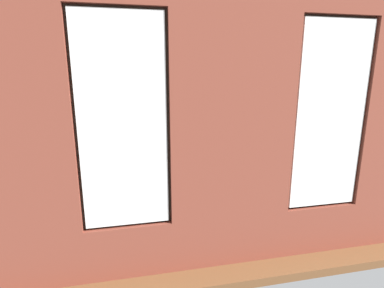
{
  "coord_description": "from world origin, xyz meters",
  "views": [
    {
      "loc": [
        1.05,
        5.21,
        2.12
      ],
      "look_at": [
        0.01,
        0.4,
        0.91
      ],
      "focal_mm": 28.0,
      "sensor_mm": 36.0,
      "label": 1
    }
  ],
  "objects_px": {
    "table_plant_small": "(164,155)",
    "potted_plant_mid_room_small": "(216,150)",
    "remote_silver": "(188,158)",
    "couch_left": "(313,167)",
    "coffee_table": "(182,160)",
    "potted_plant_beside_window_right": "(10,200)",
    "candle_jar": "(182,155)",
    "potted_plant_corner_near_left": "(271,135)",
    "papasan_chair": "(163,148)",
    "potted_plant_by_left_couch": "(264,148)",
    "media_console": "(37,177)",
    "couch_by_window": "(210,209)",
    "cup_ceramic": "(173,154)",
    "remote_gray": "(197,154)",
    "potted_plant_foreground_right": "(66,143)",
    "tv_flatscreen": "(33,145)",
    "potted_plant_near_tv": "(53,164)"
  },
  "relations": [
    {
      "from": "tv_flatscreen",
      "to": "potted_plant_corner_near_left",
      "type": "xyz_separation_m",
      "value": [
        -5.27,
        -1.29,
        -0.31
      ]
    },
    {
      "from": "potted_plant_by_left_couch",
      "to": "potted_plant_foreground_right",
      "type": "height_order",
      "value": "potted_plant_foreground_right"
    },
    {
      "from": "remote_silver",
      "to": "papasan_chair",
      "type": "height_order",
      "value": "papasan_chair"
    },
    {
      "from": "coffee_table",
      "to": "potted_plant_beside_window_right",
      "type": "height_order",
      "value": "potted_plant_beside_window_right"
    },
    {
      "from": "potted_plant_mid_room_small",
      "to": "remote_silver",
      "type": "bearing_deg",
      "value": 38.61
    },
    {
      "from": "remote_silver",
      "to": "potted_plant_mid_room_small",
      "type": "distance_m",
      "value": 0.96
    },
    {
      "from": "potted_plant_corner_near_left",
      "to": "potted_plant_mid_room_small",
      "type": "distance_m",
      "value": 1.92
    },
    {
      "from": "tv_flatscreen",
      "to": "papasan_chair",
      "type": "distance_m",
      "value": 2.62
    },
    {
      "from": "couch_by_window",
      "to": "couch_left",
      "type": "height_order",
      "value": "same"
    },
    {
      "from": "table_plant_small",
      "to": "potted_plant_mid_room_small",
      "type": "relative_size",
      "value": 0.31
    },
    {
      "from": "table_plant_small",
      "to": "potted_plant_by_left_couch",
      "type": "xyz_separation_m",
      "value": [
        -2.39,
        -0.66,
        -0.16
      ]
    },
    {
      "from": "tv_flatscreen",
      "to": "potted_plant_mid_room_small",
      "type": "distance_m",
      "value": 3.59
    },
    {
      "from": "coffee_table",
      "to": "papasan_chair",
      "type": "height_order",
      "value": "papasan_chair"
    },
    {
      "from": "potted_plant_corner_near_left",
      "to": "potted_plant_mid_room_small",
      "type": "xyz_separation_m",
      "value": [
        1.74,
        0.81,
        -0.08
      ]
    },
    {
      "from": "candle_jar",
      "to": "potted_plant_beside_window_right",
      "type": "distance_m",
      "value": 3.23
    },
    {
      "from": "couch_left",
      "to": "tv_flatscreen",
      "type": "bearing_deg",
      "value": -102.68
    },
    {
      "from": "coffee_table",
      "to": "potted_plant_beside_window_right",
      "type": "xyz_separation_m",
      "value": [
        2.33,
        2.23,
        0.34
      ]
    },
    {
      "from": "couch_left",
      "to": "coffee_table",
      "type": "height_order",
      "value": "couch_left"
    },
    {
      "from": "couch_by_window",
      "to": "cup_ceramic",
      "type": "distance_m",
      "value": 2.23
    },
    {
      "from": "table_plant_small",
      "to": "media_console",
      "type": "height_order",
      "value": "table_plant_small"
    },
    {
      "from": "cup_ceramic",
      "to": "tv_flatscreen",
      "type": "xyz_separation_m",
      "value": [
        2.54,
        0.1,
        0.33
      ]
    },
    {
      "from": "remote_gray",
      "to": "potted_plant_foreground_right",
      "type": "bearing_deg",
      "value": 119.36
    },
    {
      "from": "remote_silver",
      "to": "couch_left",
      "type": "bearing_deg",
      "value": 59.23
    },
    {
      "from": "papasan_chair",
      "to": "media_console",
      "type": "bearing_deg",
      "value": 20.77
    },
    {
      "from": "potted_plant_foreground_right",
      "to": "potted_plant_corner_near_left",
      "type": "bearing_deg",
      "value": -179.42
    },
    {
      "from": "couch_by_window",
      "to": "potted_plant_by_left_couch",
      "type": "bearing_deg",
      "value": -127.46
    },
    {
      "from": "papasan_chair",
      "to": "potted_plant_foreground_right",
      "type": "distance_m",
      "value": 2.15
    },
    {
      "from": "coffee_table",
      "to": "potted_plant_mid_room_small",
      "type": "height_order",
      "value": "potted_plant_mid_room_small"
    },
    {
      "from": "table_plant_small",
      "to": "candle_jar",
      "type": "bearing_deg",
      "value": -161.55
    },
    {
      "from": "couch_left",
      "to": "potted_plant_mid_room_small",
      "type": "relative_size",
      "value": 2.79
    },
    {
      "from": "potted_plant_by_left_couch",
      "to": "couch_left",
      "type": "bearing_deg",
      "value": 106.86
    },
    {
      "from": "table_plant_small",
      "to": "potted_plant_mid_room_small",
      "type": "xyz_separation_m",
      "value": [
        -1.21,
        -0.6,
        -0.12
      ]
    },
    {
      "from": "table_plant_small",
      "to": "media_console",
      "type": "xyz_separation_m",
      "value": [
        2.33,
        -0.12,
        -0.31
      ]
    },
    {
      "from": "remote_gray",
      "to": "potted_plant_mid_room_small",
      "type": "relative_size",
      "value": 0.26
    },
    {
      "from": "potted_plant_beside_window_right",
      "to": "candle_jar",
      "type": "bearing_deg",
      "value": -136.24
    },
    {
      "from": "couch_left",
      "to": "potted_plant_near_tv",
      "type": "bearing_deg",
      "value": -91.31
    },
    {
      "from": "couch_left",
      "to": "potted_plant_corner_near_left",
      "type": "xyz_separation_m",
      "value": [
        -0.15,
        -2.07,
        0.18
      ]
    },
    {
      "from": "potted_plant_mid_room_small",
      "to": "media_console",
      "type": "bearing_deg",
      "value": 7.67
    },
    {
      "from": "candle_jar",
      "to": "remote_silver",
      "type": "bearing_deg",
      "value": 126.85
    },
    {
      "from": "cup_ceramic",
      "to": "media_console",
      "type": "bearing_deg",
      "value": 2.33
    },
    {
      "from": "papasan_chair",
      "to": "potted_plant_near_tv",
      "type": "xyz_separation_m",
      "value": [
        1.87,
        1.91,
        0.33
      ]
    },
    {
      "from": "couch_left",
      "to": "potted_plant_corner_near_left",
      "type": "height_order",
      "value": "potted_plant_corner_near_left"
    },
    {
      "from": "media_console",
      "to": "tv_flatscreen",
      "type": "height_order",
      "value": "tv_flatscreen"
    },
    {
      "from": "table_plant_small",
      "to": "coffee_table",
      "type": "bearing_deg",
      "value": -161.55
    },
    {
      "from": "remote_silver",
      "to": "potted_plant_foreground_right",
      "type": "relative_size",
      "value": 0.2
    },
    {
      "from": "table_plant_small",
      "to": "potted_plant_near_tv",
      "type": "bearing_deg",
      "value": 26.12
    },
    {
      "from": "candle_jar",
      "to": "remote_silver",
      "type": "relative_size",
      "value": 0.58
    },
    {
      "from": "potted_plant_foreground_right",
      "to": "couch_by_window",
      "type": "bearing_deg",
      "value": 125.37
    },
    {
      "from": "potted_plant_beside_window_right",
      "to": "table_plant_small",
      "type": "bearing_deg",
      "value": -132.93
    },
    {
      "from": "coffee_table",
      "to": "table_plant_small",
      "type": "relative_size",
      "value": 6.2
    }
  ]
}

